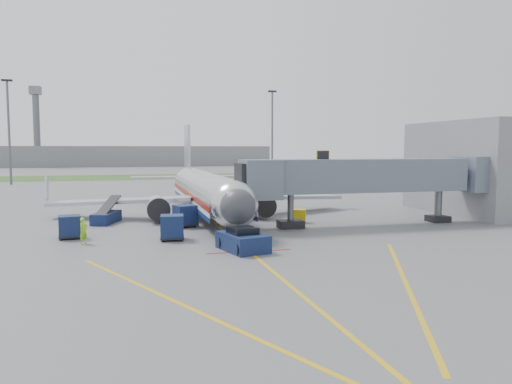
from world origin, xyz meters
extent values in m
plane|color=#565659|center=(0.00, 0.00, 0.00)|extent=(400.00, 400.00, 0.00)
cube|color=#2D4C1E|center=(0.00, 90.00, 0.01)|extent=(300.00, 25.00, 0.01)
cube|color=gold|center=(0.00, -2.00, 0.00)|extent=(0.25, 50.00, 0.01)
cube|color=maroon|center=(0.00, -4.00, 0.00)|extent=(6.00, 0.25, 0.01)
cube|color=gold|center=(-6.00, -14.00, 0.00)|extent=(9.52, 20.04, 0.01)
cube|color=gold|center=(6.00, -14.00, 0.00)|extent=(9.52, 20.04, 0.01)
cylinder|color=silver|center=(0.00, 15.00, 2.70)|extent=(3.80, 28.00, 3.80)
sphere|color=silver|center=(0.00, 1.00, 2.70)|extent=(3.80, 3.80, 3.80)
sphere|color=#38383D|center=(0.00, -0.30, 2.70)|extent=(2.74, 2.74, 2.74)
cube|color=black|center=(0.00, 0.60, 3.25)|extent=(2.20, 1.20, 0.55)
cone|color=silver|center=(0.00, 31.50, 2.70)|extent=(3.80, 5.00, 3.80)
cube|color=#B7BAC1|center=(0.00, 31.00, 6.70)|extent=(0.35, 4.20, 7.00)
cube|color=#B7BAC1|center=(-8.50, 15.00, 1.80)|extent=(15.10, 8.59, 1.13)
cube|color=#B7BAC1|center=(8.50, 15.00, 1.80)|extent=(15.10, 8.59, 1.13)
cylinder|color=silver|center=(-5.20, 12.00, 1.35)|extent=(2.10, 3.60, 2.10)
cylinder|color=silver|center=(5.20, 12.00, 1.35)|extent=(2.10, 3.60, 2.10)
cube|color=maroon|center=(1.92, 15.00, 2.35)|extent=(0.05, 28.00, 0.45)
cube|color=navy|center=(1.92, 15.00, 1.45)|extent=(0.05, 28.00, 0.35)
cylinder|color=black|center=(0.00, 2.00, 0.30)|extent=(0.28, 0.70, 0.70)
cylinder|color=black|center=(-2.60, 15.50, 0.45)|extent=(0.50, 1.00, 1.00)
cylinder|color=black|center=(2.60, 15.50, 0.45)|extent=(0.50, 1.00, 1.00)
cube|color=slate|center=(13.00, 5.00, 4.60)|extent=(20.00, 3.00, 3.00)
cube|color=slate|center=(3.20, 5.00, 4.40)|extent=(3.20, 3.60, 3.40)
cube|color=black|center=(2.00, 5.00, 4.40)|extent=(1.60, 3.00, 2.80)
cube|color=gold|center=(9.00, 5.00, 6.40)|extent=(1.20, 0.15, 1.00)
cylinder|color=#595B60|center=(6.00, 5.00, 1.55)|extent=(0.56, 0.56, 3.10)
cube|color=black|center=(6.00, 5.00, 0.35)|extent=(2.20, 1.60, 0.70)
cylinder|color=#595B60|center=(21.00, 5.00, 1.55)|extent=(0.70, 0.70, 3.10)
cube|color=black|center=(21.00, 5.00, 0.30)|extent=(1.80, 1.80, 0.60)
cube|color=slate|center=(25.00, 5.00, 4.60)|extent=(3.00, 4.00, 3.40)
cube|color=slate|center=(30.00, 10.00, 5.00)|extent=(10.00, 16.00, 10.00)
cylinder|color=#595B60|center=(-30.00, 70.00, 10.00)|extent=(0.44, 0.44, 20.00)
cube|color=black|center=(-30.00, 70.00, 20.20)|extent=(2.00, 0.40, 0.40)
cylinder|color=#595B60|center=(25.00, 75.00, 10.00)|extent=(0.44, 0.44, 20.00)
cube|color=black|center=(25.00, 75.00, 20.20)|extent=(2.00, 0.40, 0.40)
cube|color=slate|center=(-10.00, 170.00, 4.00)|extent=(120.00, 14.00, 8.00)
cylinder|color=#595B60|center=(-40.00, 165.00, 14.00)|extent=(2.40, 2.40, 28.00)
cube|color=slate|center=(-40.00, 165.00, 28.50)|extent=(4.00, 4.00, 3.00)
cube|color=#0E133E|center=(-0.35, -3.50, 0.60)|extent=(3.29, 4.41, 1.20)
cube|color=black|center=(-0.35, -3.50, 1.37)|extent=(2.12, 2.12, 0.55)
cylinder|color=black|center=(-0.96, -5.12, 0.44)|extent=(0.45, 0.91, 0.88)
cylinder|color=black|center=(0.95, -4.64, 0.44)|extent=(0.45, 0.91, 0.88)
cylinder|color=black|center=(-1.66, -2.36, 0.44)|extent=(0.45, 0.91, 0.88)
cylinder|color=black|center=(0.25, -1.88, 0.44)|extent=(0.45, 0.91, 0.88)
cube|color=#0E133E|center=(-4.73, 1.80, 1.07)|extent=(1.91, 1.91, 1.74)
cube|color=black|center=(-4.73, 1.80, 0.20)|extent=(1.97, 1.97, 0.13)
cylinder|color=black|center=(-5.47, 1.19, 0.16)|extent=(0.28, 0.34, 0.31)
cylinder|color=black|center=(-4.13, 1.06, 0.16)|extent=(0.28, 0.34, 0.31)
cylinder|color=black|center=(-5.33, 2.53, 0.16)|extent=(0.28, 0.34, 0.31)
cylinder|color=black|center=(-3.99, 2.40, 0.16)|extent=(0.28, 0.34, 0.31)
cube|color=#0E133E|center=(-3.00, 8.02, 1.09)|extent=(2.23, 2.23, 1.78)
cube|color=black|center=(-3.00, 8.02, 0.21)|extent=(2.31, 2.31, 0.14)
cylinder|color=black|center=(-3.45, 7.16, 0.16)|extent=(0.34, 0.38, 0.32)
cylinder|color=black|center=(-2.14, 7.57, 0.16)|extent=(0.34, 0.38, 0.32)
cylinder|color=black|center=(-3.86, 8.47, 0.16)|extent=(0.34, 0.38, 0.32)
cylinder|color=black|center=(-2.55, 8.89, 0.16)|extent=(0.34, 0.38, 0.32)
cube|color=#0E133E|center=(-12.48, 4.48, 1.00)|extent=(1.82, 1.82, 1.63)
cube|color=black|center=(-12.48, 4.48, 0.19)|extent=(1.88, 1.88, 0.13)
cylinder|color=black|center=(-13.03, 3.77, 0.15)|extent=(0.27, 0.32, 0.29)
cylinder|color=black|center=(-11.77, 3.93, 0.15)|extent=(0.27, 0.32, 0.29)
cylinder|color=black|center=(-13.18, 5.03, 0.15)|extent=(0.27, 0.32, 0.29)
cylinder|color=black|center=(-11.93, 5.18, 0.15)|extent=(0.27, 0.32, 0.29)
cube|color=#0E133E|center=(-10.00, 12.27, 0.52)|extent=(2.84, 4.43, 1.03)
cube|color=black|center=(-9.82, 12.81, 1.61)|extent=(2.46, 4.71, 1.62)
cylinder|color=black|center=(-11.02, 11.04, 0.32)|extent=(0.44, 0.69, 0.64)
cylinder|color=black|center=(-9.93, 10.67, 0.32)|extent=(0.44, 0.69, 0.64)
cylinder|color=black|center=(-10.07, 13.86, 0.32)|extent=(0.44, 0.69, 0.64)
cylinder|color=black|center=(-8.98, 13.50, 0.32)|extent=(0.44, 0.69, 0.64)
cube|color=gold|center=(7.68, 8.00, 0.64)|extent=(1.88, 1.62, 1.27)
cylinder|color=black|center=(7.20, 8.22, 0.16)|extent=(0.32, 0.38, 0.32)
cylinder|color=black|center=(8.16, 7.78, 0.16)|extent=(0.32, 0.38, 0.32)
imported|color=#8BD218|center=(-11.24, 1.78, 0.98)|extent=(0.81, 0.86, 1.97)
camera|label=1|loc=(-8.08, -36.76, 7.07)|focal=35.00mm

